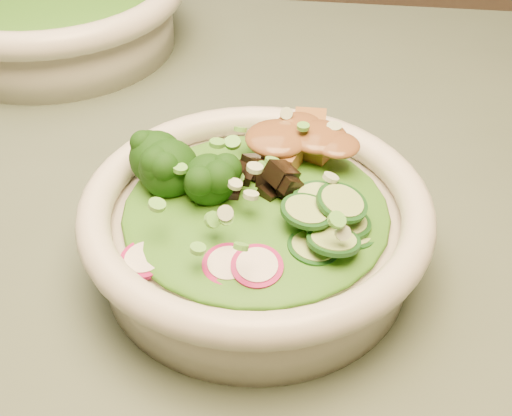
# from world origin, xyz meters

# --- Properties ---
(dining_table) EXTENTS (1.20, 0.80, 0.75)m
(dining_table) POSITION_xyz_m (0.00, 0.00, 0.64)
(dining_table) COLOR black
(dining_table) RESTS_ON ground
(salad_bowl) EXTENTS (0.24, 0.24, 0.06)m
(salad_bowl) POSITION_xyz_m (0.03, -0.07, 0.78)
(salad_bowl) COLOR silver
(salad_bowl) RESTS_ON dining_table
(side_bowl) EXTENTS (0.28, 0.28, 0.08)m
(side_bowl) POSITION_xyz_m (-0.23, 0.25, 0.79)
(side_bowl) COLOR silver
(side_bowl) RESTS_ON dining_table
(lettuce_bed) EXTENTS (0.18, 0.18, 0.02)m
(lettuce_bed) POSITION_xyz_m (0.03, -0.07, 0.80)
(lettuce_bed) COLOR #1F6014
(lettuce_bed) RESTS_ON salad_bowl
(broccoli_florets) EXTENTS (0.08, 0.07, 0.04)m
(broccoli_florets) POSITION_xyz_m (-0.03, -0.05, 0.82)
(broccoli_florets) COLOR black
(broccoli_florets) RESTS_ON salad_bowl
(radish_slices) EXTENTS (0.10, 0.05, 0.02)m
(radish_slices) POSITION_xyz_m (0.01, -0.12, 0.81)
(radish_slices) COLOR #950B4A
(radish_slices) RESTS_ON salad_bowl
(cucumber_slices) EXTENTS (0.07, 0.07, 0.03)m
(cucumber_slices) POSITION_xyz_m (0.08, -0.09, 0.81)
(cucumber_slices) COLOR #A9CD72
(cucumber_slices) RESTS_ON salad_bowl
(mushroom_heap) EXTENTS (0.07, 0.07, 0.04)m
(mushroom_heap) POSITION_xyz_m (0.03, -0.06, 0.82)
(mushroom_heap) COLOR black
(mushroom_heap) RESTS_ON salad_bowl
(tofu_cubes) EXTENTS (0.09, 0.06, 0.03)m
(tofu_cubes) POSITION_xyz_m (0.05, -0.01, 0.81)
(tofu_cubes) COLOR brown
(tofu_cubes) RESTS_ON salad_bowl
(peanut_sauce) EXTENTS (0.06, 0.05, 0.01)m
(peanut_sauce) POSITION_xyz_m (0.05, -0.01, 0.83)
(peanut_sauce) COLOR brown
(peanut_sauce) RESTS_ON tofu_cubes
(scallion_garnish) EXTENTS (0.17, 0.17, 0.02)m
(scallion_garnish) POSITION_xyz_m (0.03, -0.07, 0.82)
(scallion_garnish) COLOR #5FB33F
(scallion_garnish) RESTS_ON salad_bowl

